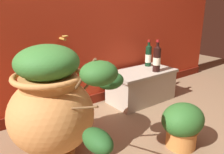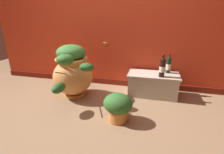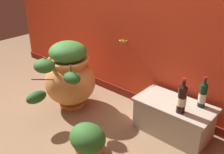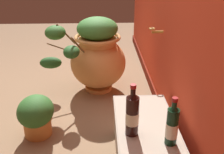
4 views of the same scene
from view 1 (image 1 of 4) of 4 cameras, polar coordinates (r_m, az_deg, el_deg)
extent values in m
cube|color=maroon|center=(2.38, -9.32, -6.72)|extent=(4.40, 0.02, 0.10)
cylinder|color=#B28433|center=(2.11, -12.27, 9.32)|extent=(0.02, 0.10, 0.02)
torus|color=#B28433|center=(2.06, -11.72, 10.02)|extent=(0.06, 0.06, 0.01)
cylinder|color=#D68E4C|center=(1.77, -14.15, -17.46)|extent=(0.29, 0.29, 0.04)
ellipsoid|color=#D68E4C|center=(1.62, -14.90, -9.11)|extent=(0.58, 0.58, 0.53)
cylinder|color=#D68E4C|center=(1.54, -15.56, -1.36)|extent=(0.38, 0.38, 0.09)
torus|color=#D68E4C|center=(1.52, -15.70, 0.22)|extent=(0.47, 0.47, 0.04)
cylinder|color=brown|center=(1.48, -3.98, 0.41)|extent=(0.14, 0.12, 0.20)
ellipsoid|color=#235623|center=(1.49, -0.40, -0.96)|extent=(0.19, 0.15, 0.11)
cylinder|color=brown|center=(1.28, -6.81, 0.61)|extent=(0.06, 0.17, 0.22)
ellipsoid|color=#2D6628|center=(1.21, -3.30, 0.97)|extent=(0.21, 0.20, 0.13)
cylinder|color=brown|center=(1.27, -7.74, -7.67)|extent=(0.03, 0.31, 0.13)
ellipsoid|color=#235623|center=(1.25, -3.67, -15.64)|extent=(0.13, 0.22, 0.12)
ellipsoid|color=#387A33|center=(1.50, -15.98, 3.58)|extent=(0.41, 0.41, 0.23)
cube|color=#B2A893|center=(2.53, 7.35, -2.21)|extent=(0.72, 0.38, 0.34)
cube|color=#A09785|center=(2.48, 7.49, 1.19)|extent=(0.76, 0.40, 0.03)
cylinder|color=black|center=(2.67, 9.11, 5.14)|extent=(0.07, 0.07, 0.23)
cone|color=black|center=(2.65, 9.24, 7.81)|extent=(0.07, 0.07, 0.04)
cylinder|color=black|center=(2.65, 9.27, 8.37)|extent=(0.03, 0.03, 0.08)
cylinder|color=maroon|center=(2.64, 9.30, 8.92)|extent=(0.03, 0.03, 0.02)
cylinder|color=beige|center=(2.68, 9.09, 4.68)|extent=(0.07, 0.07, 0.09)
cylinder|color=black|center=(2.46, 11.17, 4.24)|extent=(0.08, 0.08, 0.25)
cone|color=black|center=(2.43, 11.36, 7.48)|extent=(0.08, 0.08, 0.04)
cylinder|color=black|center=(2.42, 11.41, 8.15)|extent=(0.03, 0.03, 0.09)
cylinder|color=maroon|center=(2.42, 11.45, 8.87)|extent=(0.03, 0.03, 0.02)
cylinder|color=beige|center=(2.46, 11.15, 3.95)|extent=(0.08, 0.08, 0.08)
cylinder|color=#CC7F3D|center=(1.83, 16.95, -14.12)|extent=(0.22, 0.22, 0.16)
torus|color=#BB7538|center=(1.80, 17.14, -12.32)|extent=(0.25, 0.25, 0.02)
ellipsoid|color=#2D6628|center=(1.77, 17.36, -10.14)|extent=(0.34, 0.29, 0.24)
camera|label=2|loc=(1.83, 79.42, 7.35)|focal=26.65mm
camera|label=3|loc=(2.73, 64.42, 21.68)|focal=41.37mm
camera|label=4|loc=(3.47, 30.75, 20.85)|focal=43.01mm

